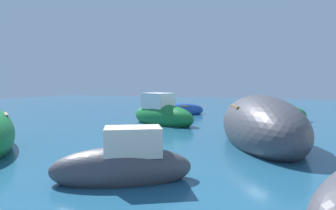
# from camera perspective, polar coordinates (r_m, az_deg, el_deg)

# --- Properties ---
(moored_boat_1) EXTENTS (4.55, 6.72, 2.23)m
(moored_boat_1) POSITION_cam_1_polar(r_m,az_deg,el_deg) (11.28, 17.10, -3.87)
(moored_boat_1) COLOR #3F3F47
(moored_boat_1) RESTS_ON ground
(moored_boat_4) EXTENTS (3.22, 2.52, 1.42)m
(moored_boat_4) POSITION_cam_1_polar(r_m,az_deg,el_deg) (6.85, -8.37, -11.05)
(moored_boat_4) COLOR #3F3F47
(moored_boat_4) RESTS_ON ground
(moored_boat_5) EXTENTS (4.49, 3.11, 1.93)m
(moored_boat_5) POSITION_cam_1_polar(r_m,az_deg,el_deg) (16.04, -1.16, -1.80)
(moored_boat_5) COLOR #197233
(moored_boat_5) RESTS_ON ground
(moored_boat_7) EXTENTS (3.66, 4.15, 1.20)m
(moored_boat_7) POSITION_cam_1_polar(r_m,az_deg,el_deg) (17.49, 20.24, -2.09)
(moored_boat_7) COLOR #197233
(moored_boat_7) RESTS_ON ground
(moored_boat_9) EXTENTS (3.14, 3.18, 1.00)m
(moored_boat_9) POSITION_cam_1_polar(r_m,az_deg,el_deg) (20.72, 2.54, -1.06)
(moored_boat_9) COLOR #1E479E
(moored_boat_9) RESTS_ON ground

